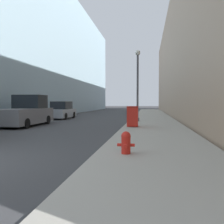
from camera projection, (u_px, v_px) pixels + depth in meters
sidewalk_right at (153, 119)px, 23.07m from camera, size 3.85×60.00×0.14m
building_left_glass at (22, 50)px, 33.12m from camera, size 12.00×60.00×17.06m
building_right_stone at (220, 58)px, 29.54m from camera, size 12.00×60.00×13.66m
fire_hydrant at (126, 142)px, 7.21m from camera, size 0.51×0.39×0.65m
trash_bin at (133, 116)px, 15.10m from camera, size 0.67×0.66×1.25m
lamppost at (138, 81)px, 19.70m from camera, size 0.40×0.40×5.59m
pickup_truck at (25, 113)px, 17.38m from camera, size 2.24×5.28×2.16m
parked_sedan_near at (62, 111)px, 24.64m from camera, size 1.84×4.31×1.71m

